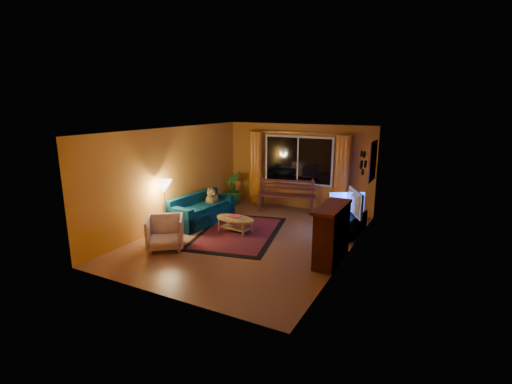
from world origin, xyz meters
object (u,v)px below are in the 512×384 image
at_px(bench, 286,203).
at_px(sofa, 202,209).
at_px(floor_lamp, 165,207).
at_px(coffee_table, 235,225).
at_px(armchair, 165,231).
at_px(tv_console, 350,225).

distance_m(bench, sofa, 2.52).
xyz_separation_m(floor_lamp, coffee_table, (1.49, 0.78, -0.46)).
height_order(bench, armchair, armchair).
bearing_deg(armchair, coffee_table, 25.46).
relative_size(armchair, coffee_table, 0.76).
height_order(armchair, coffee_table, armchair).
relative_size(bench, sofa, 0.88).
bearing_deg(bench, tv_console, -42.00).
bearing_deg(armchair, bench, 35.68).
height_order(bench, coffee_table, bench).
bearing_deg(coffee_table, floor_lamp, -152.23).
distance_m(armchair, tv_console, 4.28).
relative_size(sofa, armchair, 2.37).
relative_size(bench, tv_console, 1.34).
height_order(sofa, tv_console, sofa).
distance_m(armchair, coffee_table, 1.78).
bearing_deg(bench, coffee_table, -113.86).
xyz_separation_m(armchair, tv_console, (3.34, 2.68, -0.14)).
relative_size(armchair, tv_console, 0.64).
height_order(bench, tv_console, tv_console).
distance_m(bench, floor_lamp, 3.58).
bearing_deg(armchair, floor_lamp, 93.74).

